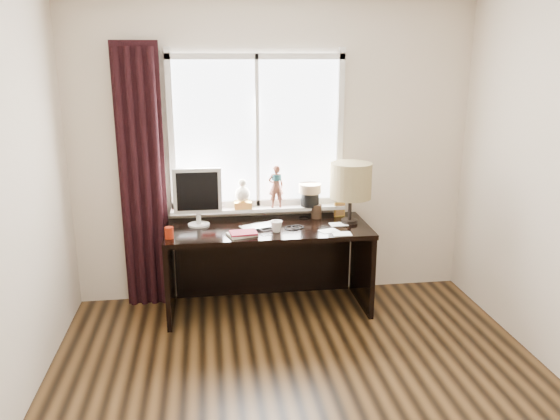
{
  "coord_description": "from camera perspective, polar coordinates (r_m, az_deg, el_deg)",
  "views": [
    {
      "loc": [
        -0.59,
        -2.7,
        2.12
      ],
      "look_at": [
        -0.05,
        1.25,
        1.0
      ],
      "focal_mm": 35.0,
      "sensor_mm": 36.0,
      "label": 1
    }
  ],
  "objects": [
    {
      "name": "brush_holder",
      "position": [
        4.81,
        3.83,
        -0.13
      ],
      "size": [
        0.09,
        0.09,
        0.25
      ],
      "color": "black",
      "rests_on": "desk"
    },
    {
      "name": "curtain",
      "position": [
        4.74,
        -14.19,
        2.99
      ],
      "size": [
        0.38,
        0.09,
        2.25
      ],
      "color": "black",
      "rests_on": "floor"
    },
    {
      "name": "loose_papers",
      "position": [
        4.51,
        5.93,
        -2.04
      ],
      "size": [
        0.29,
        0.37,
        0.0
      ],
      "color": "white",
      "rests_on": "desk"
    },
    {
      "name": "desk_cables",
      "position": [
        4.6,
        1.8,
        -1.57
      ],
      "size": [
        0.3,
        0.43,
        0.01
      ],
      "color": "black",
      "rests_on": "desk"
    },
    {
      "name": "monitor",
      "position": [
        4.57,
        -8.62,
        1.71
      ],
      "size": [
        0.4,
        0.18,
        0.49
      ],
      "color": "beige",
      "rests_on": "desk"
    },
    {
      "name": "desk",
      "position": [
        4.73,
        -1.39,
        -4.23
      ],
      "size": [
        1.7,
        0.7,
        0.75
      ],
      "color": "black",
      "rests_on": "floor"
    },
    {
      "name": "laptop",
      "position": [
        4.53,
        -2.04,
        -1.73
      ],
      "size": [
        0.39,
        0.33,
        0.03
      ],
      "primitive_type": "imported",
      "rotation": [
        0.0,
        0.0,
        0.37
      ],
      "color": "silver",
      "rests_on": "desk"
    },
    {
      "name": "window",
      "position": [
        4.74,
        -2.19,
        5.82
      ],
      "size": [
        1.52,
        0.22,
        1.4
      ],
      "color": "white",
      "rests_on": "ground"
    },
    {
      "name": "wall_back",
      "position": [
        4.8,
        -0.62,
        5.88
      ],
      "size": [
        3.5,
        0.0,
        2.6
      ],
      "primitive_type": "cube",
      "rotation": [
        1.57,
        0.0,
        0.0
      ],
      "color": "beige",
      "rests_on": "ground"
    },
    {
      "name": "table_lamp",
      "position": [
        4.62,
        7.41,
        2.98
      ],
      "size": [
        0.35,
        0.35,
        0.52
      ],
      "color": "black",
      "rests_on": "desk"
    },
    {
      "name": "red_cup",
      "position": [
        4.35,
        -11.51,
        -2.35
      ],
      "size": [
        0.07,
        0.07,
        0.09
      ],
      "primitive_type": "cylinder",
      "color": "maroon",
      "rests_on": "desk"
    },
    {
      "name": "mug",
      "position": [
        4.42,
        -0.38,
        -1.68
      ],
      "size": [
        0.12,
        0.12,
        0.1
      ],
      "primitive_type": "imported",
      "rotation": [
        0.0,
        0.0,
        0.35
      ],
      "color": "white",
      "rests_on": "desk"
    },
    {
      "name": "notebook_stack",
      "position": [
        4.35,
        -3.93,
        -2.48
      ],
      "size": [
        0.26,
        0.22,
        0.03
      ],
      "color": "beige",
      "rests_on": "desk"
    },
    {
      "name": "icon_frame",
      "position": [
        4.87,
        6.25,
        0.06
      ],
      "size": [
        0.1,
        0.04,
        0.13
      ],
      "color": "gold",
      "rests_on": "desk"
    }
  ]
}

